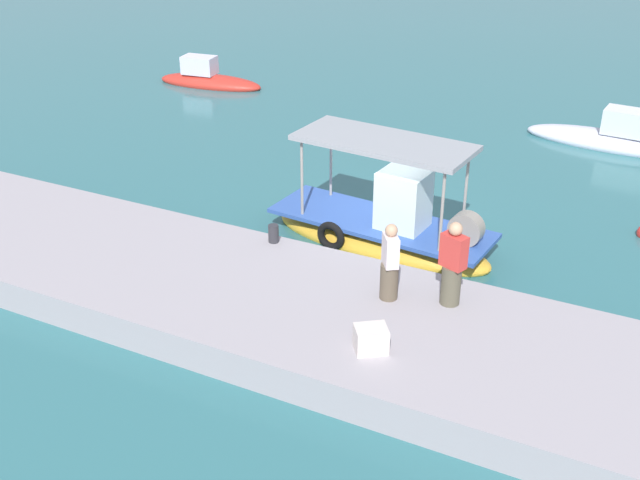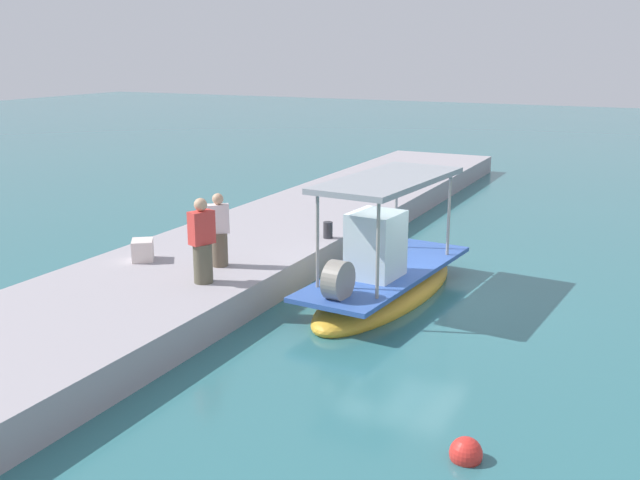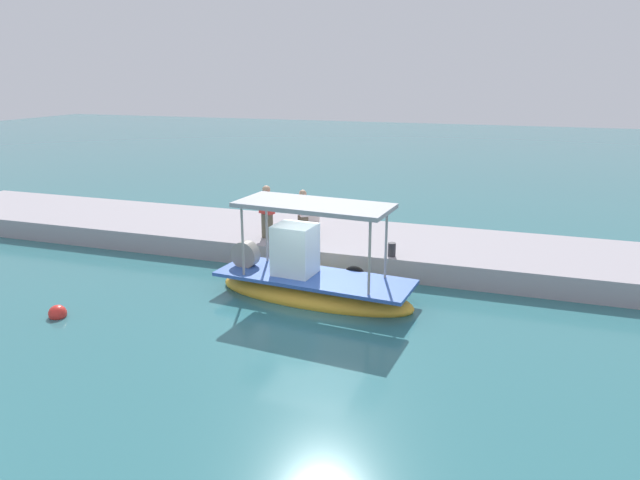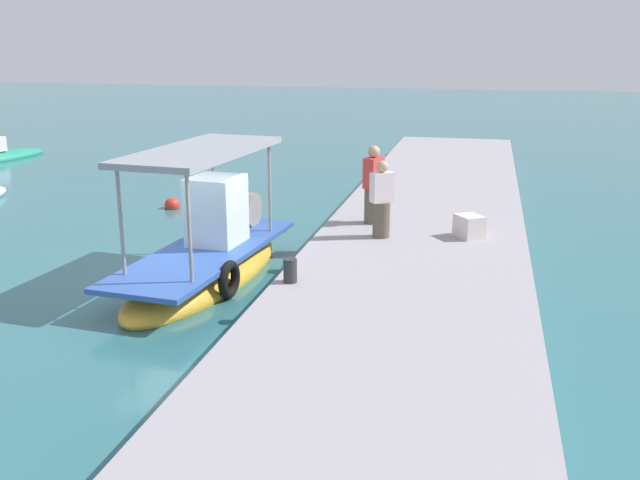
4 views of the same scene
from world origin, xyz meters
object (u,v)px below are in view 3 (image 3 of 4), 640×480
object	(u,v)px
main_fishing_boat	(311,281)
cargo_crate	(310,217)
fisherman_by_crate	(267,214)
mooring_bollard	(392,250)
fisherman_near_bollard	(303,216)
marker_buoy	(58,314)

from	to	relation	value
main_fishing_boat	cargo_crate	xyz separation A→B (m)	(1.86, -5.18, 0.47)
fisherman_by_crate	cargo_crate	size ratio (longest dim) A/B	3.05
mooring_bollard	fisherman_near_bollard	bearing A→B (deg)	-18.53
main_fishing_boat	fisherman_near_bollard	xyz separation A→B (m)	(1.46, -3.35, 0.97)
cargo_crate	fisherman_near_bollard	bearing A→B (deg)	102.36
main_fishing_boat	marker_buoy	world-z (taller)	main_fishing_boat
fisherman_near_bollard	cargo_crate	distance (m)	1.94
cargo_crate	marker_buoy	distance (m)	9.46
marker_buoy	cargo_crate	bearing A→B (deg)	-114.30
fisherman_by_crate	marker_buoy	xyz separation A→B (m)	(3.12, 6.40, -1.42)
main_fishing_boat	fisherman_near_bollard	bearing A→B (deg)	-66.40
mooring_bollard	fisherman_by_crate	bearing A→B (deg)	-9.41
marker_buoy	main_fishing_boat	bearing A→B (deg)	-149.29
marker_buoy	fisherman_by_crate	bearing A→B (deg)	-115.98
fisherman_by_crate	cargo_crate	world-z (taller)	fisherman_by_crate
mooring_bollard	marker_buoy	world-z (taller)	mooring_bollard
cargo_crate	marker_buoy	bearing A→B (deg)	65.70
main_fishing_boat	mooring_bollard	bearing A→B (deg)	-128.87
main_fishing_boat	fisherman_by_crate	world-z (taller)	main_fishing_boat
fisherman_by_crate	cargo_crate	distance (m)	2.38
fisherman_by_crate	mooring_bollard	distance (m)	4.54
main_fishing_boat	fisherman_near_bollard	distance (m)	3.79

